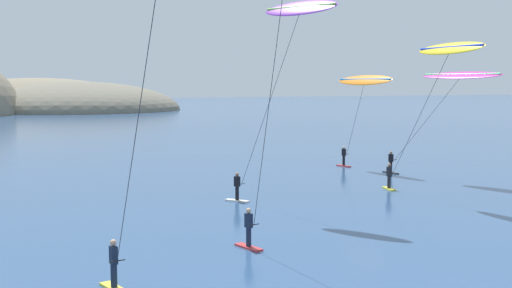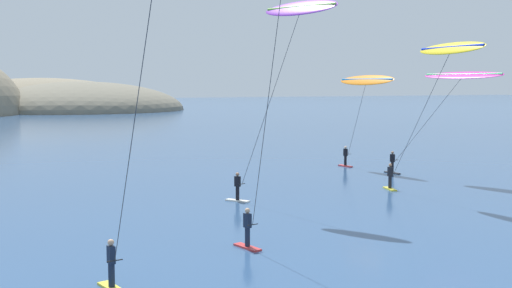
% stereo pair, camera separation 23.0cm
% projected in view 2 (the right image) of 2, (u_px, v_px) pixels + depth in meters
% --- Properties ---
extents(headland_island, '(83.70, 64.19, 31.00)m').
position_uv_depth(headland_island, '(6.00, 112.00, 158.32)').
color(headland_island, '#7A705B').
rests_on(headland_island, ground).
extents(kitesurfer_orange, '(2.01, 6.26, 7.65)m').
position_uv_depth(kitesurfer_orange, '(365.00, 86.00, 51.12)').
color(kitesurfer_orange, red).
rests_on(kitesurfer_orange, ground).
extents(kitesurfer_yellow, '(1.05, 8.85, 9.32)m').
position_uv_depth(kitesurfer_yellow, '(445.00, 63.00, 36.72)').
color(kitesurfer_yellow, yellow).
rests_on(kitesurfer_yellow, ground).
extents(kitesurfer_purple, '(4.27, 6.96, 11.42)m').
position_uv_depth(kitesurfer_purple, '(295.00, 25.00, 34.29)').
color(kitesurfer_purple, silver).
rests_on(kitesurfer_purple, ground).
extents(kitesurfer_white, '(1.89, 7.55, 10.09)m').
position_uv_depth(kitesurfer_white, '(149.00, 10.00, 17.75)').
color(kitesurfer_white, yellow).
rests_on(kitesurfer_white, ground).
extents(kitesurfer_magenta, '(3.57, 9.42, 7.82)m').
position_uv_depth(kitesurfer_magenta, '(458.00, 82.00, 44.83)').
color(kitesurfer_magenta, '#2D2D33').
rests_on(kitesurfer_magenta, ground).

